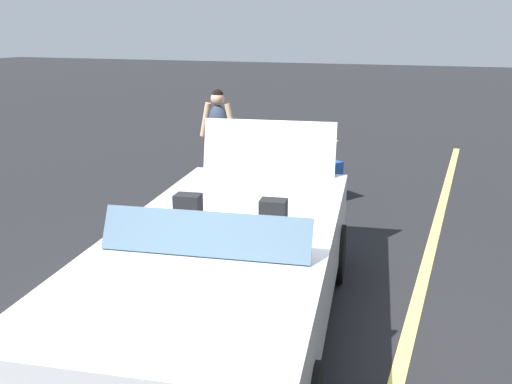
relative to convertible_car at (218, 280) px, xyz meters
The scene contains 7 objects.
ground_plane 0.62m from the convertible_car, behind, with size 80.00×80.00×0.00m, color black.
lot_line_near 1.41m from the convertible_car, 98.76° to the right, with size 18.00×0.12×0.01m, color #EAE066.
lot_line_mid 1.56m from the convertible_car, 97.78° to the left, with size 18.00×0.12×0.01m, color #EAE066.
convertible_car is the anchor object (origin of this frame).
suitcase_large_black 4.02m from the convertible_car, 166.97° to the right, with size 0.39×0.53×1.08m.
suitcase_medium_bright 4.39m from the convertible_car, behind, with size 0.43×0.47×0.62m.
traveler_person 4.44m from the convertible_car, 154.97° to the right, with size 0.24×0.61×1.65m.
Camera 1 is at (3.93, 1.83, 2.50)m, focal length 39.75 mm.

